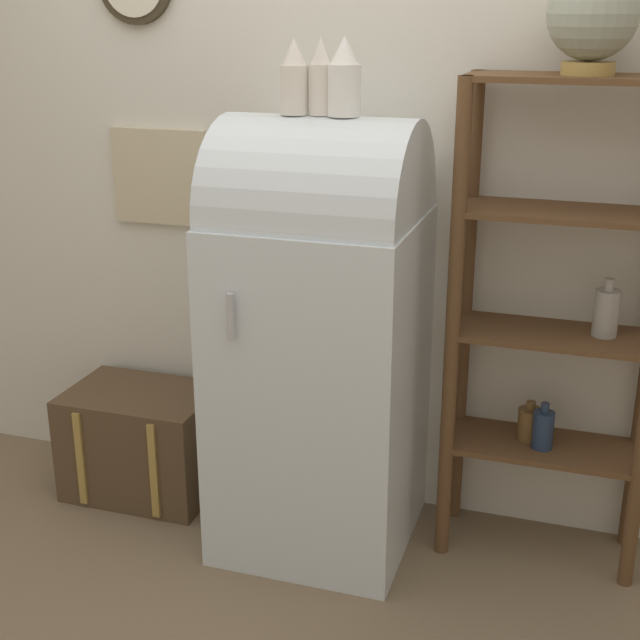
{
  "coord_description": "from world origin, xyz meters",
  "views": [
    {
      "loc": [
        0.89,
        -2.54,
        1.87
      ],
      "look_at": [
        -0.0,
        0.22,
        0.85
      ],
      "focal_mm": 50.0,
      "sensor_mm": 36.0,
      "label": 1
    }
  ],
  "objects_px": {
    "refrigerator": "(320,331)",
    "suitcase_trunk": "(143,441)",
    "globe": "(593,16)",
    "vase_center": "(322,79)",
    "vase_right": "(344,79)",
    "vase_left": "(294,79)"
  },
  "relations": [
    {
      "from": "globe",
      "to": "vase_center",
      "type": "relative_size",
      "value": 1.29
    },
    {
      "from": "vase_left",
      "to": "vase_center",
      "type": "relative_size",
      "value": 0.98
    },
    {
      "from": "vase_left",
      "to": "vase_right",
      "type": "height_order",
      "value": "vase_right"
    },
    {
      "from": "globe",
      "to": "vase_left",
      "type": "distance_m",
      "value": 0.92
    },
    {
      "from": "vase_left",
      "to": "suitcase_trunk",
      "type": "bearing_deg",
      "value": 172.66
    },
    {
      "from": "vase_center",
      "to": "vase_right",
      "type": "xyz_separation_m",
      "value": [
        0.08,
        -0.01,
        0.0
      ]
    },
    {
      "from": "globe",
      "to": "vase_center",
      "type": "height_order",
      "value": "globe"
    },
    {
      "from": "suitcase_trunk",
      "to": "vase_left",
      "type": "distance_m",
      "value": 1.6
    },
    {
      "from": "globe",
      "to": "refrigerator",
      "type": "bearing_deg",
      "value": -169.66
    },
    {
      "from": "vase_center",
      "to": "globe",
      "type": "bearing_deg",
      "value": 10.03
    },
    {
      "from": "refrigerator",
      "to": "vase_left",
      "type": "relative_size",
      "value": 6.53
    },
    {
      "from": "refrigerator",
      "to": "suitcase_trunk",
      "type": "height_order",
      "value": "refrigerator"
    },
    {
      "from": "refrigerator",
      "to": "vase_center",
      "type": "bearing_deg",
      "value": 63.28
    },
    {
      "from": "suitcase_trunk",
      "to": "vase_right",
      "type": "bearing_deg",
      "value": -5.85
    },
    {
      "from": "vase_left",
      "to": "refrigerator",
      "type": "bearing_deg",
      "value": 2.16
    },
    {
      "from": "vase_left",
      "to": "vase_right",
      "type": "distance_m",
      "value": 0.17
    },
    {
      "from": "refrigerator",
      "to": "vase_center",
      "type": "xyz_separation_m",
      "value": [
        0.0,
        0.0,
        0.85
      ]
    },
    {
      "from": "refrigerator",
      "to": "vase_left",
      "type": "height_order",
      "value": "vase_left"
    },
    {
      "from": "refrigerator",
      "to": "vase_right",
      "type": "bearing_deg",
      "value": -1.39
    },
    {
      "from": "globe",
      "to": "vase_right",
      "type": "relative_size",
      "value": 1.28
    },
    {
      "from": "globe",
      "to": "vase_center",
      "type": "xyz_separation_m",
      "value": [
        -0.8,
        -0.14,
        -0.19
      ]
    },
    {
      "from": "suitcase_trunk",
      "to": "vase_center",
      "type": "height_order",
      "value": "vase_center"
    }
  ]
}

